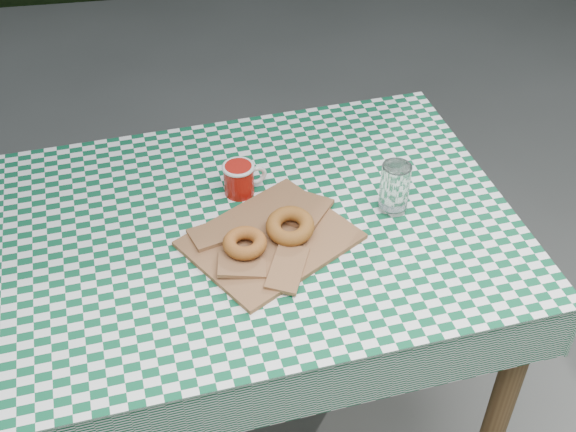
# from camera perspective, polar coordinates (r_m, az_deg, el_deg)

# --- Properties ---
(ground) EXTENTS (60.00, 60.00, 0.00)m
(ground) POSITION_cam_1_polar(r_m,az_deg,el_deg) (2.27, -3.31, -13.89)
(ground) COLOR #52524D
(ground) RESTS_ON ground
(table) EXTENTS (1.32, 0.95, 0.75)m
(table) POSITION_cam_1_polar(r_m,az_deg,el_deg) (1.93, -3.49, -9.28)
(table) COLOR brown
(table) RESTS_ON ground
(tablecloth) EXTENTS (1.34, 0.97, 0.01)m
(tablecloth) POSITION_cam_1_polar(r_m,az_deg,el_deg) (1.65, -4.02, -0.90)
(tablecloth) COLOR #0C4F2F
(tablecloth) RESTS_ON table
(paper_bag) EXTENTS (0.43, 0.41, 0.02)m
(paper_bag) POSITION_cam_1_polar(r_m,az_deg,el_deg) (1.60, -1.38, -1.80)
(paper_bag) COLOR brown
(paper_bag) RESTS_ON tablecloth
(bagel_front) EXTENTS (0.10, 0.10, 0.03)m
(bagel_front) POSITION_cam_1_polar(r_m,az_deg,el_deg) (1.56, -3.38, -2.11)
(bagel_front) COLOR #934F1E
(bagel_front) RESTS_ON paper_bag
(bagel_back) EXTENTS (0.13, 0.13, 0.03)m
(bagel_back) POSITION_cam_1_polar(r_m,az_deg,el_deg) (1.60, 0.16, -0.78)
(bagel_back) COLOR brown
(bagel_back) RESTS_ON paper_bag
(coffee_mug) EXTENTS (0.17, 0.17, 0.08)m
(coffee_mug) POSITION_cam_1_polar(r_m,az_deg,el_deg) (1.72, -3.84, 2.86)
(coffee_mug) COLOR maroon
(coffee_mug) RESTS_ON tablecloth
(drinking_glass) EXTENTS (0.09, 0.09, 0.12)m
(drinking_glass) POSITION_cam_1_polar(r_m,az_deg,el_deg) (1.67, 8.29, 2.18)
(drinking_glass) COLOR white
(drinking_glass) RESTS_ON tablecloth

